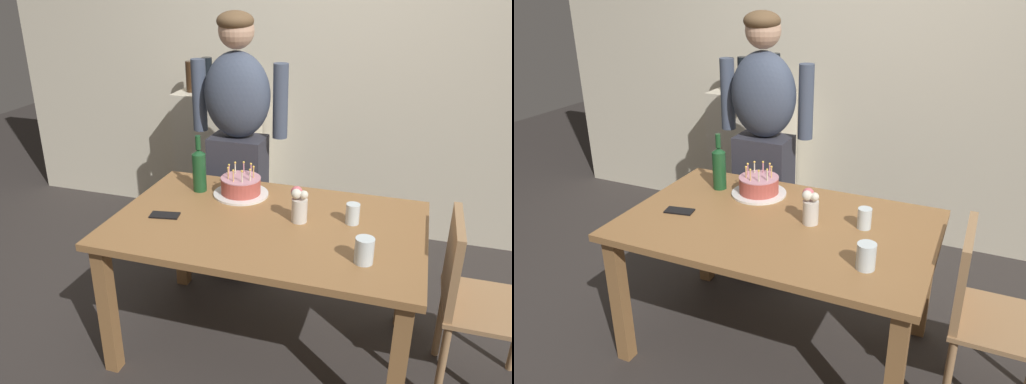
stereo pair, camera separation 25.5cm
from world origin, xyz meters
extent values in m
plane|color=#332D2B|center=(0.00, 0.00, 0.00)|extent=(10.00, 10.00, 0.00)
cube|color=beige|center=(0.00, 1.55, 1.30)|extent=(5.20, 0.10, 2.60)
cube|color=olive|center=(0.00, 0.00, 0.72)|extent=(1.50, 0.96, 0.03)
cube|color=olive|center=(-0.68, -0.41, 0.35)|extent=(0.07, 0.07, 0.70)
cube|color=olive|center=(0.68, -0.41, 0.35)|extent=(0.07, 0.07, 0.70)
cube|color=olive|center=(-0.68, 0.41, 0.35)|extent=(0.07, 0.07, 0.70)
cube|color=olive|center=(0.68, 0.41, 0.35)|extent=(0.07, 0.07, 0.70)
cylinder|color=white|center=(-0.23, 0.27, 0.75)|extent=(0.30, 0.30, 0.01)
cylinder|color=#B24C42|center=(-0.23, 0.27, 0.79)|extent=(0.21, 0.21, 0.08)
cylinder|color=#D18E9E|center=(-0.23, 0.27, 0.84)|extent=(0.22, 0.22, 0.01)
cylinder|color=#EAB266|center=(-0.25, 0.20, 0.87)|extent=(0.01, 0.01, 0.05)
sphere|color=#F9C64C|center=(-0.25, 0.20, 0.90)|extent=(0.01, 0.01, 0.01)
cylinder|color=beige|center=(-0.20, 0.20, 0.87)|extent=(0.01, 0.01, 0.05)
sphere|color=#F9C64C|center=(-0.20, 0.20, 0.90)|extent=(0.01, 0.01, 0.01)
cylinder|color=beige|center=(-0.17, 0.24, 0.87)|extent=(0.01, 0.01, 0.05)
sphere|color=#F9C64C|center=(-0.17, 0.24, 0.90)|extent=(0.01, 0.01, 0.01)
cylinder|color=#EAB266|center=(-0.16, 0.28, 0.87)|extent=(0.01, 0.01, 0.05)
sphere|color=#F9C64C|center=(-0.16, 0.28, 0.90)|extent=(0.01, 0.01, 0.01)
cylinder|color=pink|center=(-0.19, 0.32, 0.87)|extent=(0.01, 0.01, 0.05)
sphere|color=#F9C64C|center=(-0.19, 0.32, 0.90)|extent=(0.01, 0.01, 0.01)
cylinder|color=pink|center=(-0.24, 0.34, 0.87)|extent=(0.01, 0.01, 0.05)
sphere|color=#F9C64C|center=(-0.24, 0.34, 0.90)|extent=(0.01, 0.01, 0.01)
cylinder|color=beige|center=(-0.28, 0.32, 0.87)|extent=(0.01, 0.01, 0.05)
sphere|color=#F9C64C|center=(-0.28, 0.32, 0.90)|extent=(0.01, 0.01, 0.01)
cylinder|color=pink|center=(-0.30, 0.27, 0.87)|extent=(0.01, 0.01, 0.05)
sphere|color=#F9C64C|center=(-0.30, 0.27, 0.90)|extent=(0.01, 0.01, 0.01)
cylinder|color=#EAB266|center=(-0.29, 0.23, 0.87)|extent=(0.01, 0.01, 0.05)
sphere|color=#F9C64C|center=(-0.29, 0.23, 0.90)|extent=(0.01, 0.01, 0.01)
cylinder|color=silver|center=(0.39, 0.11, 0.79)|extent=(0.07, 0.07, 0.10)
cylinder|color=silver|center=(0.49, -0.24, 0.80)|extent=(0.08, 0.08, 0.11)
cylinder|color=#194723|center=(-0.47, 0.25, 0.85)|extent=(0.08, 0.08, 0.21)
cone|color=#194723|center=(-0.47, 0.25, 0.97)|extent=(0.08, 0.08, 0.03)
cylinder|color=#194723|center=(-0.47, 0.25, 1.02)|extent=(0.03, 0.03, 0.08)
cube|color=black|center=(-0.50, -0.10, 0.74)|extent=(0.15, 0.10, 0.01)
cylinder|color=silver|center=(0.15, 0.05, 0.80)|extent=(0.08, 0.08, 0.12)
sphere|color=silver|center=(0.13, 0.03, 0.89)|extent=(0.05, 0.05, 0.05)
sphere|color=silver|center=(0.17, 0.04, 0.89)|extent=(0.04, 0.04, 0.04)
sphere|color=#DB6670|center=(0.13, 0.06, 0.89)|extent=(0.06, 0.06, 0.06)
cube|color=#33333D|center=(-0.41, 0.71, 0.46)|extent=(0.34, 0.23, 0.92)
ellipsoid|color=#424C60|center=(-0.41, 0.71, 1.18)|extent=(0.41, 0.27, 0.52)
sphere|color=tan|center=(-0.41, 0.71, 1.55)|extent=(0.21, 0.21, 0.21)
ellipsoid|color=brown|center=(-0.41, 0.70, 1.60)|extent=(0.21, 0.21, 0.12)
cylinder|color=#424C60|center=(-0.15, 0.74, 1.15)|extent=(0.09, 0.09, 0.44)
cylinder|color=#424C60|center=(-0.67, 0.74, 1.15)|extent=(0.09, 0.09, 0.44)
cube|color=#A37A51|center=(1.05, 0.01, 0.46)|extent=(0.42, 0.42, 0.02)
cube|color=#A37A51|center=(0.86, 0.01, 0.67)|extent=(0.04, 0.40, 0.40)
cylinder|color=#A37A51|center=(0.87, -0.17, 0.23)|extent=(0.04, 0.04, 0.45)
cylinder|color=#A37A51|center=(0.87, 0.19, 0.23)|extent=(0.04, 0.04, 0.45)
cube|color=beige|center=(-0.79, 1.33, 0.52)|extent=(0.62, 0.30, 1.03)
cylinder|color=#382314|center=(-0.99, 1.33, 1.14)|extent=(0.08, 0.08, 0.22)
cylinder|color=black|center=(-0.86, 1.33, 1.16)|extent=(0.08, 0.08, 0.26)
cylinder|color=black|center=(-0.73, 1.33, 1.17)|extent=(0.07, 0.07, 0.27)
cylinder|color=black|center=(-0.60, 1.33, 1.18)|extent=(0.06, 0.06, 0.30)
camera|label=1|loc=(0.63, -2.13, 1.85)|focal=35.76mm
camera|label=2|loc=(0.87, -2.03, 1.85)|focal=35.76mm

